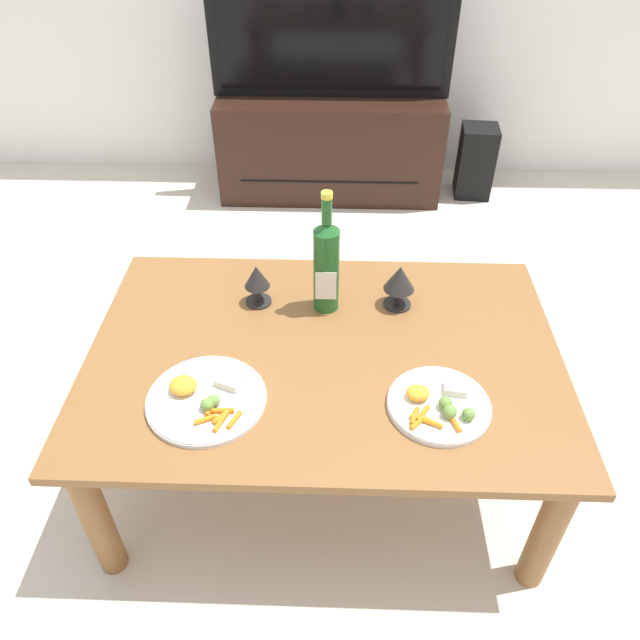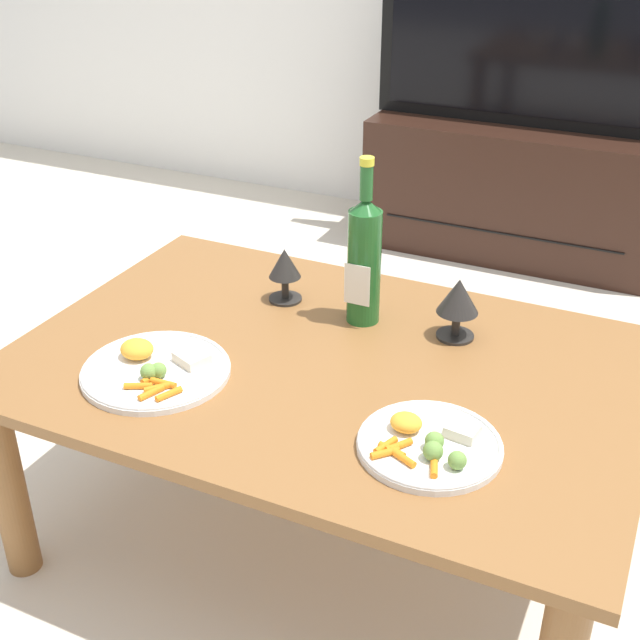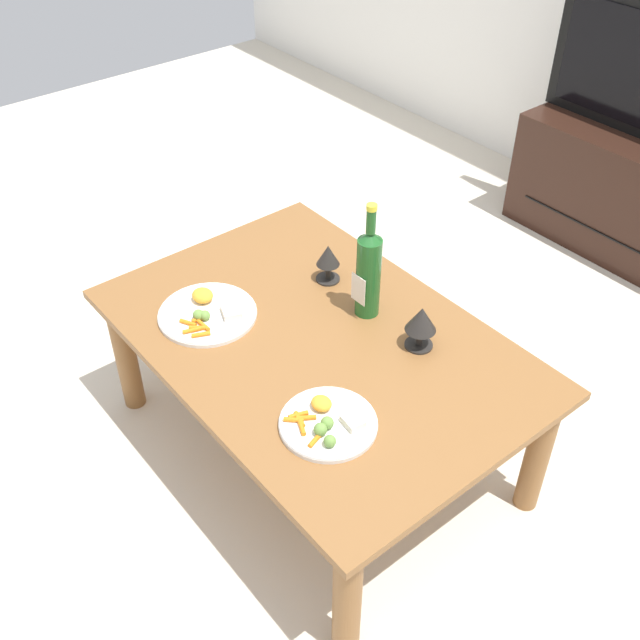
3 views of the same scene
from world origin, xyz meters
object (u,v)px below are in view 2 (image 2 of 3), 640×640
(dining_table, at_px, (326,391))
(dinner_plate_left, at_px, (156,368))
(tv_stand, at_px, (516,190))
(tv_screen, at_px, (532,54))
(goblet_left, at_px, (285,267))
(wine_bottle, at_px, (366,258))
(dinner_plate_right, at_px, (429,443))
(goblet_right, at_px, (458,299))

(dining_table, relative_size, dinner_plate_left, 4.30)
(tv_stand, bearing_deg, dinner_plate_left, -97.60)
(tv_screen, height_order, goblet_left, tv_screen)
(wine_bottle, bearing_deg, tv_stand, 90.79)
(tv_screen, distance_m, goblet_left, 1.58)
(tv_screen, relative_size, dinner_plate_right, 4.56)
(dining_table, height_order, dinner_plate_right, dinner_plate_right)
(goblet_left, distance_m, goblet_right, 0.40)
(wine_bottle, distance_m, goblet_left, 0.21)
(tv_stand, distance_m, dinner_plate_right, 1.98)
(tv_stand, bearing_deg, wine_bottle, -89.21)
(dinner_plate_left, bearing_deg, wine_bottle, 52.85)
(dining_table, xyz_separation_m, goblet_right, (0.20, 0.20, 0.16))
(dining_table, relative_size, goblet_right, 9.29)
(dinner_plate_left, bearing_deg, goblet_right, 38.68)
(tv_screen, distance_m, goblet_right, 1.58)
(tv_stand, bearing_deg, tv_screen, -90.00)
(wine_bottle, bearing_deg, goblet_right, 3.65)
(goblet_right, height_order, dinner_plate_right, goblet_right)
(dinner_plate_right, bearing_deg, dining_table, 145.83)
(dining_table, height_order, tv_stand, tv_stand)
(tv_screen, height_order, dinner_plate_right, tv_screen)
(goblet_left, height_order, dinner_plate_left, goblet_left)
(dining_table, bearing_deg, dinner_plate_left, -146.28)
(tv_stand, xyz_separation_m, dinner_plate_left, (-0.26, -1.94, 0.23))
(dining_table, distance_m, dinner_plate_right, 0.34)
(wine_bottle, bearing_deg, tv_screen, 90.79)
(tv_screen, bearing_deg, tv_stand, 90.00)
(tv_stand, xyz_separation_m, goblet_left, (-0.18, -1.56, 0.30))
(tv_stand, relative_size, goblet_right, 8.28)
(dining_table, distance_m, goblet_right, 0.33)
(tv_stand, height_order, tv_screen, tv_screen)
(wine_bottle, xyz_separation_m, dinner_plate_right, (0.27, -0.37, -0.14))
(wine_bottle, bearing_deg, dining_table, -91.38)
(wine_bottle, bearing_deg, goblet_left, 176.35)
(dinner_plate_left, bearing_deg, tv_screen, 82.39)
(goblet_right, distance_m, dinner_plate_right, 0.40)
(dining_table, bearing_deg, wine_bottle, 88.62)
(tv_stand, xyz_separation_m, wine_bottle, (0.02, -1.57, 0.37))
(tv_stand, height_order, wine_bottle, wine_bottle)
(tv_stand, bearing_deg, goblet_left, -96.45)
(dinner_plate_left, bearing_deg, dinner_plate_right, -0.21)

